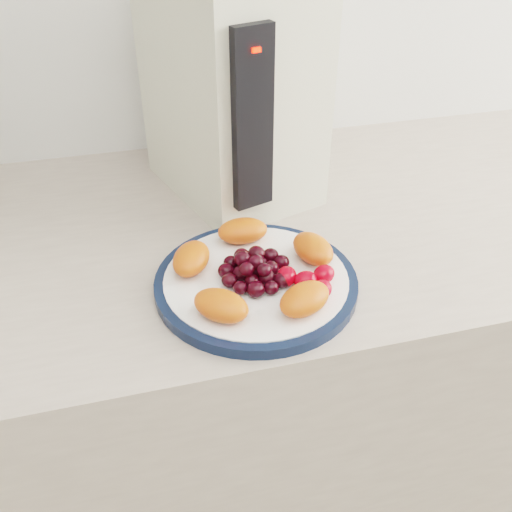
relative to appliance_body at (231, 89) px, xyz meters
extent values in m
cube|color=#B2A393|center=(-0.11, -0.12, -0.62)|extent=(3.50, 0.60, 0.90)
cube|color=#9A7154|center=(-0.11, -0.12, -0.65)|extent=(3.48, 0.58, 0.84)
cylinder|color=#0D1A34|center=(-0.03, -0.28, -0.16)|extent=(0.26, 0.26, 0.01)
cylinder|color=white|center=(-0.03, -0.28, -0.16)|extent=(0.24, 0.24, 0.02)
cube|color=beige|center=(0.00, 0.00, 0.00)|extent=(0.26, 0.31, 0.33)
cube|color=black|center=(0.00, -0.15, 0.00)|extent=(0.06, 0.04, 0.25)
cube|color=#FF0C05|center=(0.00, -0.16, 0.10)|extent=(0.01, 0.01, 0.01)
ellipsoid|color=#DD4116|center=(0.05, -0.26, -0.13)|extent=(0.06, 0.08, 0.03)
ellipsoid|color=#DD4116|center=(-0.03, -0.19, -0.13)|extent=(0.07, 0.05, 0.03)
ellipsoid|color=#DD4116|center=(-0.11, -0.24, -0.13)|extent=(0.07, 0.08, 0.03)
ellipsoid|color=#DD4116|center=(-0.09, -0.34, -0.13)|extent=(0.08, 0.08, 0.03)
ellipsoid|color=#DD4116|center=(0.01, -0.35, -0.13)|extent=(0.08, 0.07, 0.03)
ellipsoid|color=black|center=(-0.03, -0.28, -0.14)|extent=(0.02, 0.02, 0.02)
ellipsoid|color=black|center=(-0.01, -0.28, -0.14)|extent=(0.02, 0.02, 0.02)
ellipsoid|color=black|center=(-0.02, -0.26, -0.14)|extent=(0.02, 0.02, 0.02)
ellipsoid|color=black|center=(-0.04, -0.26, -0.14)|extent=(0.02, 0.02, 0.02)
ellipsoid|color=black|center=(-0.05, -0.28, -0.14)|extent=(0.02, 0.02, 0.02)
ellipsoid|color=black|center=(-0.04, -0.29, -0.14)|extent=(0.02, 0.02, 0.02)
ellipsoid|color=black|center=(-0.02, -0.29, -0.14)|extent=(0.02, 0.02, 0.02)
ellipsoid|color=black|center=(0.00, -0.27, -0.14)|extent=(0.02, 0.02, 0.02)
ellipsoid|color=black|center=(-0.01, -0.25, -0.14)|extent=(0.02, 0.02, 0.02)
ellipsoid|color=black|center=(-0.02, -0.24, -0.14)|extent=(0.02, 0.02, 0.02)
ellipsoid|color=black|center=(-0.04, -0.24, -0.14)|extent=(0.02, 0.02, 0.02)
ellipsoid|color=black|center=(-0.06, -0.25, -0.14)|extent=(0.02, 0.02, 0.02)
ellipsoid|color=black|center=(-0.07, -0.27, -0.14)|extent=(0.02, 0.02, 0.02)
ellipsoid|color=black|center=(-0.07, -0.29, -0.14)|extent=(0.02, 0.02, 0.02)
ellipsoid|color=black|center=(-0.06, -0.30, -0.14)|extent=(0.02, 0.02, 0.02)
ellipsoid|color=black|center=(-0.04, -0.31, -0.14)|extent=(0.02, 0.02, 0.02)
ellipsoid|color=black|center=(-0.02, -0.31, -0.14)|extent=(0.02, 0.02, 0.02)
ellipsoid|color=black|center=(-0.01, -0.30, -0.14)|extent=(0.02, 0.02, 0.02)
ellipsoid|color=black|center=(-0.03, -0.28, -0.13)|extent=(0.02, 0.02, 0.02)
ellipsoid|color=black|center=(-0.03, -0.26, -0.13)|extent=(0.02, 0.02, 0.02)
ellipsoid|color=black|center=(-0.05, -0.27, -0.13)|extent=(0.02, 0.02, 0.02)
ellipsoid|color=black|center=(-0.05, -0.29, -0.13)|extent=(0.02, 0.02, 0.02)
ellipsoid|color=black|center=(-0.03, -0.29, -0.13)|extent=(0.02, 0.02, 0.02)
ellipsoid|color=red|center=(0.02, -0.31, -0.14)|extent=(0.03, 0.03, 0.02)
ellipsoid|color=red|center=(0.05, -0.31, -0.14)|extent=(0.04, 0.04, 0.02)
ellipsoid|color=red|center=(0.03, -0.34, -0.14)|extent=(0.04, 0.04, 0.02)
ellipsoid|color=red|center=(0.00, -0.30, -0.14)|extent=(0.03, 0.04, 0.02)
camera|label=1|loc=(-0.18, -0.83, 0.29)|focal=40.00mm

